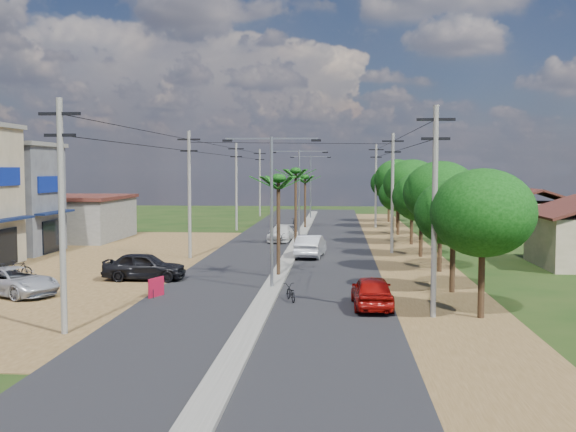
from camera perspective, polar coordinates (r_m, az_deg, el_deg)
name	(u,v)px	position (r m, az deg, el deg)	size (l,w,h in m)	color
ground	(272,290)	(35.43, -1.38, -6.30)	(160.00, 160.00, 0.00)	black
road	(291,254)	(50.21, 0.29, -3.22)	(12.00, 110.00, 0.04)	black
median	(294,248)	(53.18, 0.51, -2.74)	(1.00, 90.00, 0.18)	#605E56
dirt_lot_west	(57,265)	(46.93, -18.97, -3.95)	(18.00, 46.00, 0.04)	#513C1B
dirt_shoulder_east	(407,255)	(50.35, 10.00, -3.27)	(5.00, 90.00, 0.03)	#513C1B
low_shed	(66,218)	(63.72, -18.32, -0.13)	(10.40, 10.40, 3.95)	#605E56
house_east_far	(531,212)	(65.24, 19.85, 0.30)	(7.60, 7.50, 4.60)	gray
tree_east_a	(483,213)	(29.39, 16.16, 0.25)	(4.40, 4.40, 6.37)	black
tree_east_b	(453,213)	(35.26, 13.82, 0.27)	(4.00, 4.00, 5.83)	black
tree_east_c	(441,193)	(42.19, 12.80, 1.91)	(4.60, 4.60, 6.83)	black
tree_east_d	(421,197)	(49.10, 11.23, 1.60)	(4.20, 4.20, 6.13)	black
tree_east_e	(412,184)	(57.05, 10.46, 2.68)	(4.80, 4.80, 7.14)	black
tree_east_f	(398,195)	(65.00, 9.33, 1.79)	(3.80, 3.80, 5.52)	black
tree_east_g	(398,179)	(72.98, 9.26, 3.09)	(5.00, 5.00, 7.38)	black
tree_east_h	(389,183)	(80.94, 8.54, 2.76)	(4.40, 4.40, 6.52)	black
palm_median_near	(278,183)	(38.86, -0.82, 2.82)	(2.00, 2.00, 6.15)	black
palm_median_mid	(296,174)	(54.80, 0.65, 3.55)	(2.00, 2.00, 6.55)	black
palm_median_far	(305,179)	(70.79, 1.46, 3.13)	(2.00, 2.00, 5.85)	black
streetlight_near	(272,199)	(34.90, -1.40, 1.46)	(5.10, 0.18, 8.00)	gray
streetlight_mid	(299,186)	(59.81, 0.95, 2.52)	(5.10, 0.18, 8.00)	gray
streetlight_far	(311,181)	(84.78, 1.92, 2.95)	(5.10, 0.18, 8.00)	gray
utility_pole_w_a	(62,211)	(26.85, -18.61, 0.42)	(1.60, 0.24, 9.00)	#605E56
utility_pole_w_b	(189,191)	(47.87, -8.35, 2.07)	(1.60, 0.24, 9.00)	#605E56
utility_pole_w_c	(236,184)	(69.50, -4.40, 2.69)	(1.60, 0.24, 9.00)	#605E56
utility_pole_w_d	(260,181)	(90.31, -2.40, 3.00)	(1.60, 0.24, 9.00)	#605E56
utility_pole_e_a	(435,206)	(29.03, 12.31, 0.80)	(1.60, 0.24, 9.00)	#605E56
utility_pole_e_b	(392,190)	(50.89, 8.83, 2.18)	(1.60, 0.24, 9.00)	#605E56
utility_pole_e_c	(376,184)	(72.83, 7.45, 2.73)	(1.60, 0.24, 9.00)	#605E56
car_red_near	(372,292)	(30.95, 7.14, -6.43)	(1.76, 4.38, 1.49)	maroon
car_silver_mid	(311,246)	(48.24, 1.92, -2.59)	(1.70, 4.87, 1.60)	#A4A7AC
car_white_far	(281,234)	(58.68, -0.60, -1.54)	(1.88, 4.62, 1.34)	#BBBAB6
car_parked_silver	(14,282)	(36.38, -22.20, -5.20)	(2.33, 5.04, 1.40)	#A4A7AC
car_parked_dark	(144,267)	(39.12, -12.06, -4.23)	(1.87, 4.66, 1.59)	black
moto_rider_east	(291,294)	(32.30, 0.22, -6.58)	(0.53, 1.52, 0.80)	black
moto_rider_west_a	(283,239)	(56.82, -0.46, -1.93)	(0.61, 1.75, 0.92)	black
moto_rider_west_b	(295,223)	(72.70, 0.57, -0.58)	(0.49, 1.75, 1.05)	black
roadside_sign	(156,288)	(34.01, -11.10, -5.97)	(0.51, 1.13, 0.99)	maroon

